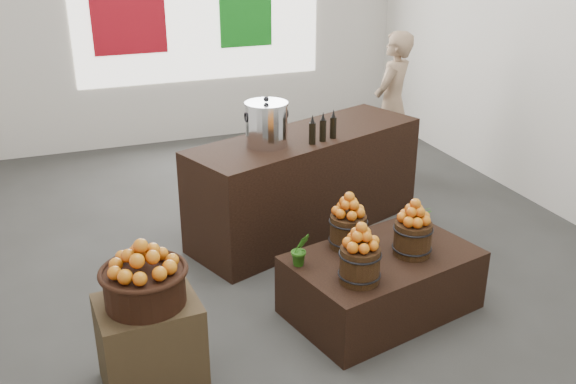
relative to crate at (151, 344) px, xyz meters
name	(u,v)px	position (x,y,z in m)	size (l,w,h in m)	color
ground	(270,255)	(1.26, 1.35, -0.30)	(7.00, 7.00, 0.00)	#373735
deco_green_right	(245,7)	(2.16, 4.82, 1.40)	(0.70, 0.04, 1.00)	#137B19
crate	(151,344)	(0.00, 0.00, 0.00)	(0.61, 0.50, 0.61)	#503C25
wicker_basket	(145,287)	(0.00, 0.00, 0.41)	(0.49, 0.49, 0.22)	black
apples_in_basket	(142,256)	(0.00, 0.00, 0.63)	(0.38, 0.38, 0.20)	#9E0905
display_table	(382,282)	(1.76, 0.24, -0.07)	(1.37, 0.84, 0.47)	black
apple_bucket_front_left	(360,265)	(1.43, -0.03, 0.30)	(0.27, 0.27, 0.25)	#38230F
apples_in_bucket_front_left	(361,236)	(1.43, -0.03, 0.51)	(0.21, 0.21, 0.18)	#9E0905
apple_bucket_front_right	(412,239)	(1.96, 0.18, 0.30)	(0.27, 0.27, 0.25)	#38230F
apples_in_bucket_front_right	(415,211)	(1.96, 0.18, 0.51)	(0.21, 0.21, 0.18)	#9E0905
apple_bucket_rear	(348,231)	(1.57, 0.46, 0.30)	(0.27, 0.27, 0.25)	#38230F
apples_in_bucket_rear	(349,204)	(1.57, 0.46, 0.51)	(0.21, 0.21, 0.18)	#9E0905
herb_garnish_right	(416,218)	(2.17, 0.47, 0.30)	(0.23, 0.20, 0.25)	#255D13
herb_garnish_left	(300,249)	(1.13, 0.32, 0.29)	(0.14, 0.11, 0.25)	#255D13
counter	(307,183)	(1.76, 1.74, 0.17)	(2.33, 0.74, 0.95)	black
stock_pot_left	(267,125)	(1.32, 1.57, 0.83)	(0.36, 0.36, 0.36)	silver
oil_cruets	(325,126)	(1.85, 1.52, 0.78)	(0.25, 0.06, 0.26)	black
shopper	(392,105)	(3.23, 2.77, 0.52)	(0.60, 0.39, 1.64)	#94765A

